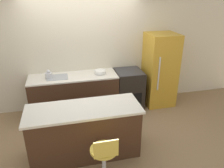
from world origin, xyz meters
The scene contains 9 objects.
ground_plane centered at (0.00, 0.00, 0.00)m, with size 14.00×14.00×0.00m, color #8E704C.
wall_back centered at (0.00, 0.70, 1.30)m, with size 8.00×0.06×2.60m.
back_counter centered at (-0.29, 0.34, 0.45)m, with size 1.90×0.65×0.90m.
kitchen_island centered at (-0.23, -1.09, 0.45)m, with size 1.84×0.69×0.89m.
oven_range centered at (0.98, 0.34, 0.45)m, with size 0.62×0.66×0.90m.
refrigerator centered at (1.74, 0.33, 0.86)m, with size 0.68×0.69×1.71m.
stool_chair centered at (-0.04, -1.77, 0.41)m, with size 0.39×0.39×0.83m.
kettle centered at (-0.79, 0.33, 0.97)m, with size 0.15×0.15×0.18m.
mixing_bowl centered at (0.32, 0.33, 0.94)m, with size 0.25×0.25×0.08m.
Camera 1 is at (-0.49, -4.13, 2.62)m, focal length 35.00 mm.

